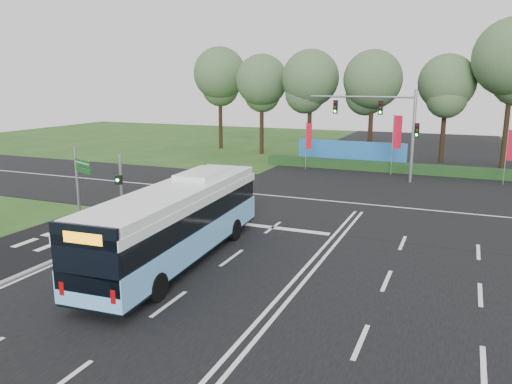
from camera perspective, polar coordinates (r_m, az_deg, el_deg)
ground at (r=20.76m, az=5.55°, el=-8.82°), size 120.00×120.00×0.00m
road_main at (r=20.75m, az=5.55°, el=-8.77°), size 20.00×120.00×0.04m
road_cross at (r=31.92m, az=12.01°, el=-1.38°), size 120.00×14.00×0.05m
bike_path at (r=25.02m, az=-25.48°, el=-6.20°), size 5.00×18.00×0.06m
kerb_strip at (r=23.32m, az=-21.51°, el=-7.08°), size 0.25×18.00×0.12m
city_bus at (r=21.29m, az=-8.90°, el=-3.36°), size 3.31×12.32×3.50m
pedestrian_signal at (r=26.08m, az=-15.18°, el=0.21°), size 0.37×0.44×3.98m
street_sign at (r=26.88m, az=-19.49°, el=1.44°), size 1.56×0.74×4.33m
banner_flag_left at (r=43.32m, az=5.98°, el=6.06°), size 0.59×0.23×4.17m
banner_flag_mid at (r=42.08m, az=15.71°, el=6.18°), size 0.73×0.19×5.01m
banner_flag_right at (r=41.11m, az=27.03°, el=4.46°), size 0.60×0.24×4.20m
traffic_light_gantry at (r=39.49m, az=15.01°, el=7.91°), size 8.41×0.28×7.00m
hedge at (r=43.96m, az=15.17°, el=2.72°), size 22.00×1.20×0.80m
blue_hoarding at (r=46.96m, az=10.80°, el=4.40°), size 10.00×0.30×2.20m
eucalyptus_row at (r=49.32m, az=15.79°, el=13.12°), size 42.05×9.94×12.94m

